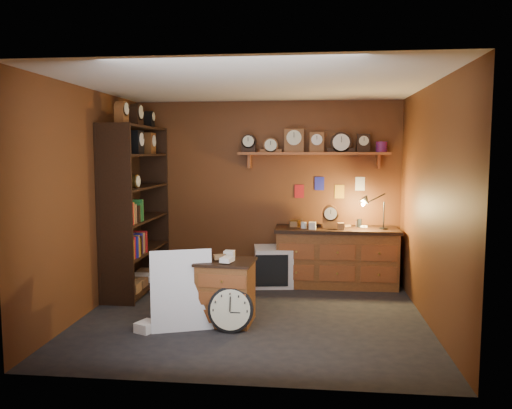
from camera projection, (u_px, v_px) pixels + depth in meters
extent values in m
plane|color=black|center=(253.00, 315.00, 5.95)|extent=(4.00, 4.00, 0.00)
cube|color=#5F3216|center=(266.00, 191.00, 7.59)|extent=(4.00, 0.02, 2.70)
cube|color=#5F3216|center=(228.00, 225.00, 4.03)|extent=(4.00, 0.02, 2.70)
cube|color=#5F3216|center=(89.00, 201.00, 6.02)|extent=(0.02, 3.60, 2.70)
cube|color=#5F3216|center=(430.00, 205.00, 5.59)|extent=(0.02, 3.60, 2.70)
cube|color=beige|center=(253.00, 85.00, 5.66)|extent=(4.00, 3.60, 0.02)
cube|color=brown|center=(313.00, 153.00, 7.30)|extent=(2.20, 0.30, 0.04)
cube|color=brown|center=(249.00, 161.00, 7.49)|extent=(0.04, 0.16, 0.20)
cube|color=brown|center=(378.00, 162.00, 7.28)|extent=(0.04, 0.16, 0.20)
cylinder|color=#B21419|center=(381.00, 147.00, 7.19)|extent=(0.16, 0.16, 0.15)
cube|color=maroon|center=(276.00, 191.00, 7.56)|extent=(0.14, 0.01, 0.20)
cube|color=navy|center=(296.00, 183.00, 7.51)|extent=(0.14, 0.01, 0.20)
cube|color=#C08218|center=(316.00, 191.00, 7.49)|extent=(0.14, 0.01, 0.20)
cube|color=silver|center=(336.00, 184.00, 7.45)|extent=(0.14, 0.01, 0.20)
cube|color=black|center=(121.00, 209.00, 7.00)|extent=(0.03, 1.60, 2.30)
cube|color=black|center=(115.00, 216.00, 6.21)|extent=(0.45, 0.03, 2.30)
cube|color=black|center=(154.00, 203.00, 7.75)|extent=(0.45, 0.03, 2.30)
cube|color=black|center=(139.00, 285.00, 7.10)|extent=(0.43, 1.54, 0.03)
cube|color=black|center=(138.00, 251.00, 7.04)|extent=(0.43, 1.54, 0.03)
cube|color=black|center=(137.00, 219.00, 7.00)|extent=(0.43, 1.54, 0.03)
cube|color=black|center=(136.00, 187.00, 6.95)|extent=(0.43, 1.54, 0.03)
cube|color=black|center=(135.00, 155.00, 6.90)|extent=(0.43, 1.54, 0.03)
cube|color=black|center=(135.00, 127.00, 6.86)|extent=(0.43, 1.54, 0.03)
cube|color=brown|center=(336.00, 258.00, 7.26)|extent=(1.71, 0.60, 0.80)
cube|color=black|center=(337.00, 229.00, 7.21)|extent=(1.77, 0.66, 0.05)
cube|color=brown|center=(337.00, 263.00, 6.96)|extent=(1.63, 0.02, 0.52)
cylinder|color=black|center=(383.00, 228.00, 7.09)|extent=(0.12, 0.12, 0.02)
cylinder|color=black|center=(384.00, 215.00, 7.07)|extent=(0.02, 0.02, 0.38)
cylinder|color=black|center=(376.00, 198.00, 7.03)|extent=(0.27, 0.09, 0.14)
cone|color=black|center=(366.00, 201.00, 7.02)|extent=(0.18, 0.14, 0.18)
cube|color=brown|center=(226.00, 293.00, 5.67)|extent=(0.63, 0.54, 0.69)
cube|color=black|center=(226.00, 262.00, 5.63)|extent=(0.67, 0.58, 0.03)
cube|color=brown|center=(222.00, 299.00, 5.42)|extent=(0.53, 0.06, 0.59)
cylinder|color=black|center=(231.00, 309.00, 5.40)|extent=(0.49, 0.16, 0.50)
cylinder|color=beige|center=(230.00, 310.00, 5.36)|extent=(0.43, 0.10, 0.43)
cube|color=black|center=(230.00, 304.00, 5.35)|extent=(0.01, 0.04, 0.16)
cube|color=black|center=(235.00, 313.00, 5.35)|extent=(0.11, 0.01, 0.01)
cube|color=silver|center=(182.00, 329.00, 5.49)|extent=(0.70, 0.39, 0.89)
cube|color=silver|center=(273.00, 266.00, 7.28)|extent=(0.61, 0.61, 0.56)
cube|color=black|center=(272.00, 271.00, 7.00)|extent=(0.46, 0.09, 0.45)
cube|color=olive|center=(192.00, 306.00, 6.01)|extent=(0.34, 0.31, 0.18)
cube|color=white|center=(146.00, 327.00, 5.41)|extent=(0.25, 0.27, 0.11)
cube|color=olive|center=(193.00, 308.00, 5.92)|extent=(0.26, 0.22, 0.19)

